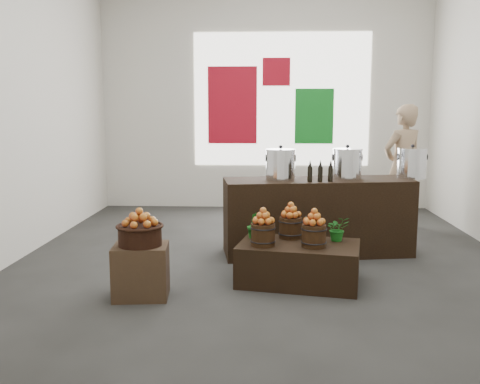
{
  "coord_description": "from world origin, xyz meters",
  "views": [
    {
      "loc": [
        -0.01,
        -6.45,
        1.8
      ],
      "look_at": [
        -0.29,
        -0.4,
        0.88
      ],
      "focal_mm": 40.0,
      "sensor_mm": 36.0,
      "label": 1
    }
  ],
  "objects_px": {
    "wicker_basket": "(140,236)",
    "display_table": "(299,263)",
    "stock_pot_left": "(281,165)",
    "stock_pot_right": "(412,164)",
    "stock_pot_center": "(347,165)",
    "crate": "(141,271)",
    "counter": "(317,216)",
    "shopper": "(402,167)"
  },
  "relations": [
    {
      "from": "counter",
      "to": "stock_pot_left",
      "type": "xyz_separation_m",
      "value": [
        -0.47,
        -0.07,
        0.66
      ]
    },
    {
      "from": "wicker_basket",
      "to": "counter",
      "type": "xyz_separation_m",
      "value": [
        1.86,
        1.71,
        -0.14
      ]
    },
    {
      "from": "crate",
      "to": "display_table",
      "type": "height_order",
      "value": "crate"
    },
    {
      "from": "stock_pot_left",
      "to": "stock_pot_right",
      "type": "xyz_separation_m",
      "value": [
        1.67,
        0.25,
        0.0
      ]
    },
    {
      "from": "crate",
      "to": "counter",
      "type": "xyz_separation_m",
      "value": [
        1.86,
        1.71,
        0.22
      ]
    },
    {
      "from": "crate",
      "to": "wicker_basket",
      "type": "distance_m",
      "value": 0.35
    },
    {
      "from": "stock_pot_center",
      "to": "shopper",
      "type": "height_order",
      "value": "shopper"
    },
    {
      "from": "stock_pot_left",
      "to": "stock_pot_center",
      "type": "height_order",
      "value": "same"
    },
    {
      "from": "stock_pot_center",
      "to": "wicker_basket",
      "type": "bearing_deg",
      "value": -141.61
    },
    {
      "from": "stock_pot_right",
      "to": "stock_pot_center",
      "type": "bearing_deg",
      "value": -171.38
    },
    {
      "from": "display_table",
      "to": "stock_pot_center",
      "type": "xyz_separation_m",
      "value": [
        0.67,
        1.26,
        0.92
      ]
    },
    {
      "from": "crate",
      "to": "stock_pot_right",
      "type": "height_order",
      "value": "stock_pot_right"
    },
    {
      "from": "display_table",
      "to": "shopper",
      "type": "distance_m",
      "value": 3.37
    },
    {
      "from": "stock_pot_center",
      "to": "shopper",
      "type": "xyz_separation_m",
      "value": [
        1.08,
        1.52,
        -0.18
      ]
    },
    {
      "from": "wicker_basket",
      "to": "shopper",
      "type": "relative_size",
      "value": 0.22
    },
    {
      "from": "wicker_basket",
      "to": "display_table",
      "type": "height_order",
      "value": "wicker_basket"
    },
    {
      "from": "wicker_basket",
      "to": "counter",
      "type": "height_order",
      "value": "counter"
    },
    {
      "from": "stock_pot_right",
      "to": "shopper",
      "type": "xyz_separation_m",
      "value": [
        0.24,
        1.4,
        -0.18
      ]
    },
    {
      "from": "shopper",
      "to": "counter",
      "type": "bearing_deg",
      "value": 19.91
    },
    {
      "from": "wicker_basket",
      "to": "stock_pot_center",
      "type": "distance_m",
      "value": 2.89
    },
    {
      "from": "crate",
      "to": "wicker_basket",
      "type": "xyz_separation_m",
      "value": [
        0.0,
        0.0,
        0.35
      ]
    },
    {
      "from": "stock_pot_center",
      "to": "crate",
      "type": "bearing_deg",
      "value": -141.61
    },
    {
      "from": "stock_pot_right",
      "to": "stock_pot_left",
      "type": "bearing_deg",
      "value": -171.38
    },
    {
      "from": "crate",
      "to": "stock_pot_left",
      "type": "xyz_separation_m",
      "value": [
        1.39,
        1.64,
        0.87
      ]
    },
    {
      "from": "wicker_basket",
      "to": "stock_pot_left",
      "type": "height_order",
      "value": "stock_pot_left"
    },
    {
      "from": "crate",
      "to": "counter",
      "type": "height_order",
      "value": "counter"
    },
    {
      "from": "stock_pot_left",
      "to": "stock_pot_right",
      "type": "bearing_deg",
      "value": 8.62
    },
    {
      "from": "display_table",
      "to": "counter",
      "type": "relative_size",
      "value": 0.53
    },
    {
      "from": "wicker_basket",
      "to": "counter",
      "type": "bearing_deg",
      "value": 42.56
    },
    {
      "from": "stock_pot_left",
      "to": "display_table",
      "type": "bearing_deg",
      "value": -81.61
    },
    {
      "from": "stock_pot_left",
      "to": "counter",
      "type": "bearing_deg",
      "value": 8.62
    },
    {
      "from": "stock_pot_right",
      "to": "wicker_basket",
      "type": "bearing_deg",
      "value": -148.32
    },
    {
      "from": "display_table",
      "to": "counter",
      "type": "xyz_separation_m",
      "value": [
        0.3,
        1.21,
        0.26
      ]
    },
    {
      "from": "crate",
      "to": "stock_pot_left",
      "type": "relative_size",
      "value": 1.44
    },
    {
      "from": "crate",
      "to": "display_table",
      "type": "xyz_separation_m",
      "value": [
        1.56,
        0.5,
        -0.05
      ]
    },
    {
      "from": "display_table",
      "to": "stock_pot_right",
      "type": "relative_size",
      "value": 3.43
    },
    {
      "from": "counter",
      "to": "stock_pot_center",
      "type": "xyz_separation_m",
      "value": [
        0.37,
        0.06,
        0.66
      ]
    },
    {
      "from": "crate",
      "to": "wicker_basket",
      "type": "bearing_deg",
      "value": 0.0
    },
    {
      "from": "stock_pot_left",
      "to": "shopper",
      "type": "relative_size",
      "value": 0.19
    },
    {
      "from": "display_table",
      "to": "counter",
      "type": "distance_m",
      "value": 1.27
    },
    {
      "from": "stock_pot_right",
      "to": "display_table",
      "type": "bearing_deg",
      "value": -137.28
    },
    {
      "from": "wicker_basket",
      "to": "stock_pot_center",
      "type": "height_order",
      "value": "stock_pot_center"
    }
  ]
}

